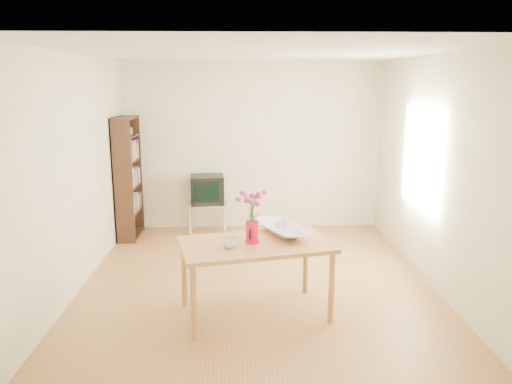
{
  "coord_description": "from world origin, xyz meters",
  "views": [
    {
      "loc": [
        -0.18,
        -5.53,
        2.29
      ],
      "look_at": [
        0.0,
        0.3,
        1.0
      ],
      "focal_mm": 35.0,
      "sensor_mm": 36.0,
      "label": 1
    }
  ],
  "objects_px": {
    "table": "(255,250)",
    "bowl": "(282,210)",
    "mug": "(230,242)",
    "pitcher": "(252,233)",
    "television": "(207,189)"
  },
  "relations": [
    {
      "from": "table",
      "to": "mug",
      "type": "relative_size",
      "value": 12.37
    },
    {
      "from": "mug",
      "to": "television",
      "type": "xyz_separation_m",
      "value": [
        -0.42,
        2.99,
        -0.12
      ]
    },
    {
      "from": "table",
      "to": "bowl",
      "type": "xyz_separation_m",
      "value": [
        0.29,
        0.31,
        0.33
      ]
    },
    {
      "from": "pitcher",
      "to": "television",
      "type": "xyz_separation_m",
      "value": [
        -0.63,
        2.84,
        -0.17
      ]
    },
    {
      "from": "table",
      "to": "bowl",
      "type": "distance_m",
      "value": 0.54
    },
    {
      "from": "mug",
      "to": "bowl",
      "type": "bearing_deg",
      "value": -156.18
    },
    {
      "from": "pitcher",
      "to": "television",
      "type": "height_order",
      "value": "pitcher"
    },
    {
      "from": "table",
      "to": "television",
      "type": "distance_m",
      "value": 2.93
    },
    {
      "from": "table",
      "to": "mug",
      "type": "height_order",
      "value": "mug"
    },
    {
      "from": "pitcher",
      "to": "mug",
      "type": "distance_m",
      "value": 0.26
    },
    {
      "from": "bowl",
      "to": "pitcher",
      "type": "bearing_deg",
      "value": -137.42
    },
    {
      "from": "mug",
      "to": "television",
      "type": "height_order",
      "value": "television"
    },
    {
      "from": "pitcher",
      "to": "mug",
      "type": "height_order",
      "value": "pitcher"
    },
    {
      "from": "mug",
      "to": "television",
      "type": "bearing_deg",
      "value": -98.23
    },
    {
      "from": "mug",
      "to": "television",
      "type": "relative_size",
      "value": 0.24
    }
  ]
}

